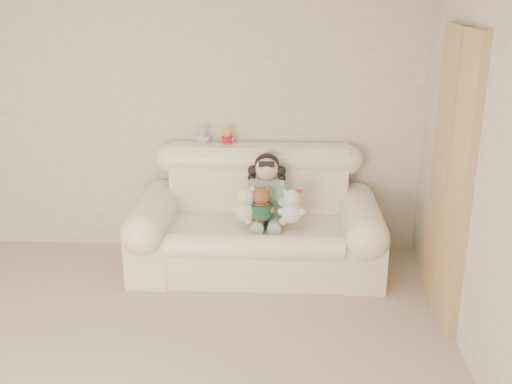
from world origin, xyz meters
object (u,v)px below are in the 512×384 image
object	(u,v)px
seated_child	(267,188)
cream_teddy	(246,200)
brown_teddy	(261,200)
sofa	(257,214)
white_cat	(292,203)

from	to	relation	value
seated_child	cream_teddy	distance (m)	0.27
brown_teddy	cream_teddy	bearing A→B (deg)	161.14
sofa	seated_child	distance (m)	0.24
brown_teddy	cream_teddy	distance (m)	0.13
brown_teddy	cream_teddy	xyz separation A→B (m)	(-0.13, -0.01, -0.00)
white_cat	cream_teddy	xyz separation A→B (m)	(-0.38, 0.01, 0.01)
cream_teddy	seated_child	bearing A→B (deg)	27.16
seated_child	brown_teddy	xyz separation A→B (m)	(-0.04, -0.20, -0.04)
sofa	white_cat	bearing A→B (deg)	-25.26
cream_teddy	white_cat	bearing A→B (deg)	-25.92
cream_teddy	brown_teddy	bearing A→B (deg)	-20.39
white_cat	cream_teddy	size ratio (longest dim) A/B	0.96
brown_teddy	white_cat	distance (m)	0.25
white_cat	brown_teddy	bearing A→B (deg)	156.07
brown_teddy	white_cat	world-z (taller)	brown_teddy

